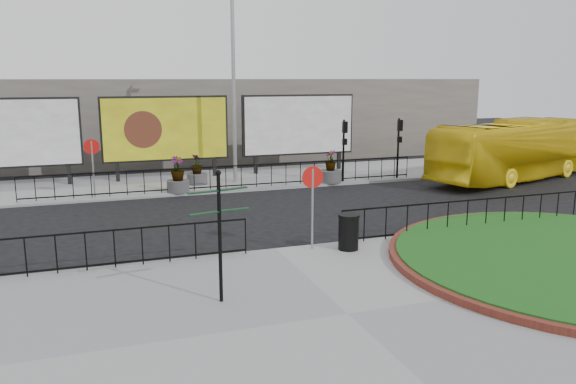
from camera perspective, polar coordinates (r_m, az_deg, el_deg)
name	(u,v)px	position (r m, az deg, el deg)	size (l,w,h in m)	color
ground	(276,252)	(16.77, -1.25, -6.12)	(90.00, 90.00, 0.00)	black
pavement_near	(348,316)	(12.39, 6.08, -12.45)	(30.00, 10.00, 0.12)	gray
pavement_far	(201,181)	(28.10, -8.82, 1.09)	(44.00, 6.00, 0.12)	gray
railing_near_left	(56,254)	(15.59, -22.49, -5.82)	(10.00, 0.10, 1.10)	black
railing_near_right	(467,215)	(19.29, 17.75, -2.26)	(9.00, 0.10, 1.10)	black
railing_far	(234,177)	(25.60, -5.55, 1.54)	(18.00, 0.10, 1.10)	black
speed_sign_far	(92,155)	(24.82, -19.27, 3.55)	(0.64, 0.07, 2.47)	gray
speed_sign_near	(313,189)	(16.26, 2.51, 0.29)	(0.64, 0.07, 2.47)	gray
billboard_left	(9,134)	(28.52, -26.46, 5.33)	(6.20, 0.31, 4.10)	black
billboard_mid	(166,129)	(28.50, -12.32, 6.26)	(6.20, 0.31, 4.10)	black
billboard_right	(299,125)	(30.15, 1.09, 6.80)	(6.20, 0.31, 4.10)	black
lamp_post	(234,83)	(26.99, -5.53, 10.93)	(0.74, 0.18, 9.23)	gray
signal_pole_a	(344,141)	(27.23, 5.73, 5.18)	(0.22, 0.26, 3.00)	black
signal_pole_b	(399,139)	(28.62, 11.21, 5.32)	(0.22, 0.26, 3.00)	black
building_backdrop	(172,118)	(37.62, -11.74, 7.35)	(40.00, 10.00, 5.00)	slate
fingerpost_sign	(219,223)	(12.45, -6.98, -3.19)	(1.41, 0.48, 3.01)	black
litter_bin	(349,232)	(16.58, 6.17, -4.04)	(0.64, 0.64, 1.06)	black
bus	(516,150)	(30.49, 22.13, 3.96)	(2.55, 10.90, 3.04)	gold
planter_a	(178,178)	(25.22, -11.13, 1.37)	(0.98, 0.98, 1.59)	#4C4C4F
planter_b	(197,173)	(26.97, -9.23, 1.87)	(0.97, 0.97, 1.45)	#4C4C4F
planter_c	(330,171)	(27.22, 4.33, 2.11)	(1.09, 1.09, 1.56)	#4C4C4F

